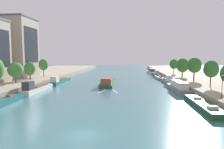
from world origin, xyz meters
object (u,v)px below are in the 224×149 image
object	(u,v)px
moored_boat_right_far	(159,78)
moored_boat_right_midway	(155,74)
moored_boat_right_end	(203,105)
tree_left_far	(15,70)
tree_right_end_of_row	(211,69)
moored_boat_right_near	(178,87)
tree_right_by_lamp	(183,65)
moored_boat_left_end	(60,81)
tree_left_distant	(43,65)
tree_right_distant	(174,64)
barge_midriver	(108,81)
moored_boat_right_second	(167,81)
lamppost_right_bank	(222,85)
moored_boat_left_second	(3,102)
moored_boat_left_near	(36,88)
tree_left_nearest	(30,69)
tree_right_nearest	(194,65)
moored_boat_right_lone	(151,71)

from	to	relation	value
moored_boat_right_far	moored_boat_right_midway	bearing A→B (deg)	88.38
moored_boat_right_end	tree_left_far	bearing A→B (deg)	160.43
tree_left_far	tree_right_end_of_row	bearing A→B (deg)	-3.17
moored_boat_right_near	tree_right_by_lamp	distance (m)	22.46
moored_boat_right_midway	tree_right_end_of_row	size ratio (longest dim) A/B	1.69
moored_boat_left_end	tree_left_distant	size ratio (longest dim) A/B	2.43
moored_boat_right_far	tree_right_distant	distance (m)	10.19
barge_midriver	moored_boat_right_end	size ratio (longest dim) A/B	1.52
moored_boat_right_second	lamppost_right_bank	xyz separation A→B (m)	(3.39, -33.80, 3.42)
moored_boat_left_second	tree_left_far	bearing A→B (deg)	114.17
moored_boat_left_near	moored_boat_right_midway	size ratio (longest dim) A/B	1.30
moored_boat_left_end	tree_left_nearest	bearing A→B (deg)	-139.94
tree_left_far	tree_left_distant	distance (m)	18.40
moored_boat_right_end	tree_right_nearest	world-z (taller)	tree_right_nearest
tree_right_distant	lamppost_right_bank	size ratio (longest dim) A/B	1.48
moored_boat_right_near	moored_boat_right_far	bearing A→B (deg)	91.16
tree_right_end_of_row	tree_right_distant	xyz separation A→B (m)	(-0.36, 38.49, -0.31)
barge_midriver	moored_boat_left_near	size ratio (longest dim) A/B	1.61
lamppost_right_bank	moored_boat_right_second	bearing A→B (deg)	95.73
moored_boat_right_far	tree_right_end_of_row	xyz separation A→B (m)	(7.62, -34.25, 6.07)
moored_boat_right_near	tree_right_end_of_row	world-z (taller)	tree_right_end_of_row
moored_boat_right_lone	tree_right_distant	xyz separation A→B (m)	(7.04, -24.28, 5.15)
moored_boat_right_far	moored_boat_right_midway	world-z (taller)	moored_boat_right_midway
tree_right_by_lamp	lamppost_right_bank	world-z (taller)	tree_right_by_lamp
barge_midriver	tree_left_nearest	world-z (taller)	tree_left_nearest
tree_left_nearest	lamppost_right_bank	size ratio (longest dim) A/B	1.36
moored_boat_left_second	lamppost_right_bank	world-z (taller)	lamppost_right_bank
moored_boat_right_far	moored_boat_right_lone	size ratio (longest dim) A/B	0.85
barge_midriver	moored_boat_right_near	xyz separation A→B (m)	(21.45, -12.78, 0.37)
barge_midriver	tree_left_distant	size ratio (longest dim) A/B	3.57
moored_boat_right_near	tree_right_end_of_row	size ratio (longest dim) A/B	2.27
moored_boat_right_midway	lamppost_right_bank	distance (m)	61.26
moored_boat_right_second	lamppost_right_bank	world-z (taller)	lamppost_right_bank
tree_left_far	moored_boat_left_second	bearing A→B (deg)	-65.83
moored_boat_right_second	tree_right_distant	world-z (taller)	tree_right_distant
barge_midriver	moored_boat_right_far	distance (m)	27.13
tree_left_nearest	lamppost_right_bank	bearing A→B (deg)	-25.62
tree_left_far	tree_right_end_of_row	size ratio (longest dim) A/B	0.89
moored_boat_right_far	tree_right_by_lamp	size ratio (longest dim) A/B	1.86
moored_boat_right_far	tree_right_end_of_row	bearing A→B (deg)	-77.46
moored_boat_right_midway	tree_left_distant	world-z (taller)	tree_left_distant
moored_boat_left_near	moored_boat_left_end	size ratio (longest dim) A/B	0.91
moored_boat_right_near	tree_right_nearest	world-z (taller)	tree_right_nearest
moored_boat_right_midway	tree_left_far	xyz separation A→B (m)	(-47.13, -44.41, 4.96)
moored_boat_right_second	moored_boat_right_lone	distance (m)	42.59
barge_midriver	tree_right_by_lamp	xyz separation A→B (m)	(28.18, 8.02, 5.52)
tree_right_end_of_row	tree_right_by_lamp	xyz separation A→B (m)	(-0.27, 24.89, -0.24)
moored_boat_left_near	tree_left_distant	world-z (taller)	tree_left_distant
tree_left_far	tree_right_by_lamp	xyz separation A→B (m)	(54.10, 21.88, 0.53)
moored_boat_left_second	moored_boat_right_end	xyz separation A→B (m)	(39.47, 0.82, -0.08)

